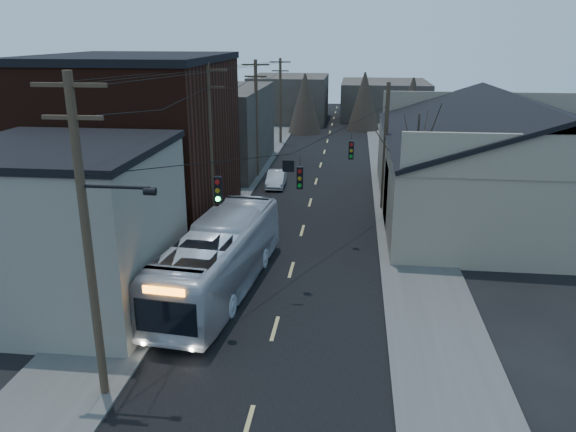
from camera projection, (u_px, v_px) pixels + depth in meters
The scene contains 13 objects.
road_surface at pixel (314, 188), 43.61m from camera, with size 9.00×110.00×0.02m, color black.
sidewalk_left at pixel (232, 185), 44.32m from camera, with size 4.00×110.00×0.12m, color #474744.
sidewalk_right at pixel (399, 190), 42.87m from camera, with size 4.00×110.00×0.12m, color #474744.
building_clapboard at pixel (67, 231), 23.71m from camera, with size 8.00×8.00×7.00m, color slate.
building_brick at pixel (138, 146), 33.74m from camera, with size 10.00×12.00×10.00m, color black.
building_left_far at pixel (212, 128), 49.25m from camera, with size 9.00×14.00×7.00m, color #342F29.
warehouse at pixel (508, 174), 36.61m from camera, with size 16.16×20.60×7.73m.
building_far_left at pixel (289, 98), 76.39m from camera, with size 10.00×12.00×6.00m, color #342F29.
building_far_right at pixel (384, 99), 79.82m from camera, with size 12.00×14.00×5.00m, color #342F29.
bare_tree at pixel (415, 176), 32.33m from camera, with size 0.40×0.40×7.20m, color black.
utility_lines at pixel (262, 137), 36.89m from camera, with size 11.24×45.28×10.50m.
bus at pixel (219, 258), 25.66m from camera, with size 2.77×11.86×3.30m, color silver.
parked_car at pixel (276, 179), 43.82m from camera, with size 1.33×3.81×1.26m, color #B5B7BD.
Camera 1 is at (2.91, -12.08, 11.47)m, focal length 35.00 mm.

